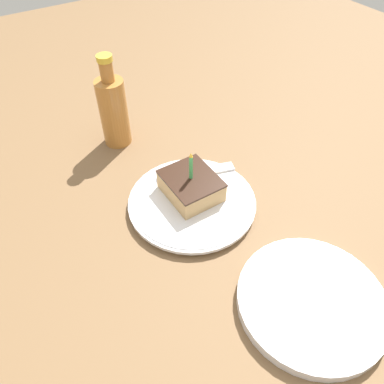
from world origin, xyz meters
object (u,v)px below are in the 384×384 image
at_px(cake_slice, 191,185).
at_px(fork, 202,172).
at_px(bottle, 113,110).
at_px(side_plate, 311,301).
at_px(plate, 192,202).

xyz_separation_m(cake_slice, fork, (-0.05, -0.04, -0.02)).
relative_size(bottle, side_plate, 0.91).
bearing_deg(bottle, plate, 97.10).
height_order(cake_slice, fork, cake_slice).
bearing_deg(plate, fork, -137.04).
distance_m(fork, side_plate, 0.33).
xyz_separation_m(plate, side_plate, (-0.04, 0.28, 0.00)).
height_order(cake_slice, side_plate, cake_slice).
relative_size(fork, side_plate, 0.70).
distance_m(bottle, side_plate, 0.56).
xyz_separation_m(plate, cake_slice, (-0.01, -0.02, 0.03)).
xyz_separation_m(cake_slice, bottle, (0.04, -0.25, 0.05)).
height_order(plate, fork, fork).
distance_m(plate, fork, 0.08).
bearing_deg(side_plate, fork, -92.86).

